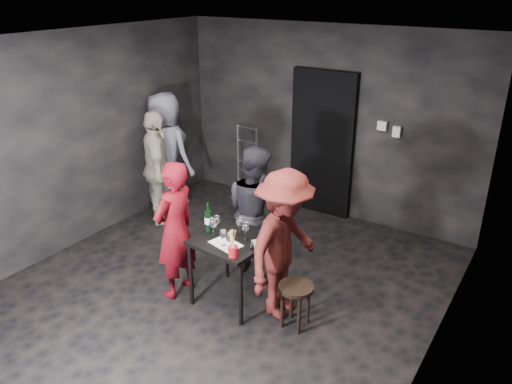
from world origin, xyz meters
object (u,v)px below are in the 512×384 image
Objects in this scene: bystander_grey at (165,142)px; breadstick_cup at (233,244)px; tasting_table at (233,247)px; stool at (296,294)px; woman_black at (255,209)px; hand_truck at (246,185)px; server_red at (175,228)px; man_maroon at (284,241)px; wine_bottle at (208,220)px; bystander_cream at (156,164)px.

bystander_grey is 2.99m from breadstick_cup.
tasting_table is 0.83m from stool.
woman_black is (-0.90, 0.66, 0.43)m from stool.
hand_truck is 0.56× the size of bystander_grey.
server_red reaches higher than hand_truck.
man_maroon reaches higher than stool.
wine_bottle is at bearing -179.60° from tasting_table.
breadstick_cup is at bearing 139.56° from man_maroon.
stool is 1.20m from wine_bottle.
woman_black reaches higher than wine_bottle.
hand_truck is at bearing -31.50° from woman_black.
bystander_grey reaches higher than hand_truck.
bystander_cream reaches higher than wine_bottle.
wine_bottle reaches higher than stool.
hand_truck is 3.49× the size of wine_bottle.
man_maroon is (0.56, 0.09, 0.19)m from tasting_table.
tasting_table is 0.47× the size of server_red.
tasting_table is 0.43× the size of bystander_cream.
woman_black is 0.78× the size of bystander_grey.
wine_bottle reaches higher than breadstick_cup.
bystander_cream is 0.85× the size of bystander_grey.
woman_black is at bearing 54.11° from man_maroon.
hand_truck is 3.25m from stool.
hand_truck reaches higher than stool.
stool is 1.41× the size of wine_bottle.
hand_truck is 1.46m from bystander_grey.
breadstick_cup is (0.21, -0.29, 0.23)m from tasting_table.
hand_truck is 0.69× the size of man_maroon.
server_red is at bearing 107.19° from man_maroon.
breadstick_cup is at bearing 131.77° from woman_black.
hand_truck is 3.18m from breadstick_cup.
bystander_cream reaches higher than server_red.
bystander_grey reaches higher than tasting_table.
server_red is at bearing 82.65° from woman_black.
man_maroon reaches higher than wine_bottle.
server_red is (-1.37, -0.19, 0.42)m from stool.
bystander_grey reaches higher than woman_black.
wine_bottle is (-0.19, -0.63, 0.07)m from woman_black.
breadstick_cup is (0.52, -0.29, 0.01)m from wine_bottle.
man_maroon is at bearing 106.74° from server_red.
man_maroon is (1.99, -2.26, 0.63)m from hand_truck.
stool is 0.30× the size of server_red.
woman_black is at bearing 160.31° from bystander_grey.
breadstick_cup is at bearing -28.77° from wine_bottle.
wine_bottle is at bearing 151.23° from breadstick_cup.
bystander_cream reaches higher than hand_truck.
man_maroon is at bearing 47.53° from breadstick_cup.
bystander_cream is (-1.39, 1.20, 0.08)m from server_red.
bystander_grey is (-0.24, 0.46, 0.15)m from bystander_cream.
breadstick_cup is at bearing 146.09° from bystander_grey.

